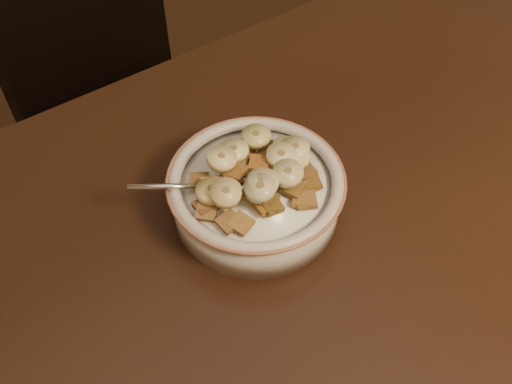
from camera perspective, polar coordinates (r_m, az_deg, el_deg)
table at (r=0.55m, az=2.90°, el=-18.25°), size 1.44×0.96×0.04m
chair at (r=1.17m, az=-11.23°, el=5.40°), size 0.46×0.46×0.87m
cereal_bowl at (r=0.61m, az=-0.00°, el=-0.52°), size 0.18×0.18×0.04m
milk at (r=0.59m, az=-0.00°, el=0.78°), size 0.15×0.15×0.00m
spoon at (r=0.59m, az=-2.74°, el=0.67°), size 0.05×0.05×0.01m
cereal_square_0 at (r=0.55m, az=-1.51°, el=-3.17°), size 0.03×0.03×0.01m
cereal_square_1 at (r=0.58m, az=1.63°, el=2.33°), size 0.02×0.02×0.01m
cereal_square_2 at (r=0.61m, az=-3.59°, el=3.72°), size 0.03×0.03×0.01m
cereal_square_3 at (r=0.62m, az=-0.66°, el=4.83°), size 0.03×0.03×0.01m
cereal_square_4 at (r=0.58m, az=-1.96°, el=2.04°), size 0.03×0.03×0.01m
cereal_square_5 at (r=0.58m, az=-4.48°, el=0.54°), size 0.03×0.03×0.01m
cereal_square_6 at (r=0.57m, az=-5.11°, el=-1.41°), size 0.02×0.02×0.01m
cereal_square_7 at (r=0.56m, az=0.85°, el=-1.26°), size 0.02×0.02×0.01m
cereal_square_8 at (r=0.56m, az=-4.97°, el=-1.93°), size 0.03×0.03×0.01m
cereal_square_9 at (r=0.57m, az=-2.60°, el=0.01°), size 0.03×0.03×0.01m
cereal_square_10 at (r=0.56m, az=1.54°, el=-1.36°), size 0.02×0.02×0.01m
cereal_square_11 at (r=0.60m, az=-1.49°, el=3.67°), size 0.03×0.03×0.01m
cereal_square_12 at (r=0.58m, az=4.66°, el=0.14°), size 0.03×0.03×0.01m
cereal_square_13 at (r=0.59m, az=-5.68°, el=1.10°), size 0.03×0.03×0.01m
cereal_square_14 at (r=0.58m, az=5.53°, el=0.87°), size 0.03×0.03×0.01m
cereal_square_15 at (r=0.59m, az=4.90°, el=2.13°), size 0.02×0.02×0.01m
cereal_square_16 at (r=0.60m, az=-3.17°, el=3.35°), size 0.03×0.03×0.01m
cereal_square_17 at (r=0.58m, az=-2.32°, el=1.86°), size 0.02×0.02×0.01m
cereal_square_18 at (r=0.59m, az=1.82°, el=2.82°), size 0.02×0.02×0.01m
cereal_square_19 at (r=0.59m, az=-1.87°, el=2.97°), size 0.03×0.03×0.01m
cereal_square_20 at (r=0.59m, az=3.34°, el=2.08°), size 0.03×0.03×0.01m
cereal_square_21 at (r=0.61m, az=1.22°, el=4.35°), size 0.03×0.03×0.01m
cereal_square_22 at (r=0.58m, az=3.71°, el=0.47°), size 0.03×0.03×0.01m
cereal_square_23 at (r=0.56m, az=1.39°, el=-1.19°), size 0.03×0.03×0.01m
cereal_square_24 at (r=0.57m, az=5.07°, el=-0.82°), size 0.03×0.03×0.01m
cereal_square_25 at (r=0.56m, az=-0.16°, el=-0.24°), size 0.03×0.03×0.01m
cereal_square_26 at (r=0.55m, az=-2.72°, el=-3.01°), size 0.02×0.02×0.01m
cereal_square_27 at (r=0.58m, az=0.33°, el=2.85°), size 0.03×0.03×0.01m
cereal_square_28 at (r=0.57m, az=4.70°, el=-0.75°), size 0.03×0.03×0.01m
banana_slice_0 at (r=0.59m, az=-2.25°, el=4.12°), size 0.04×0.04×0.01m
banana_slice_1 at (r=0.55m, az=0.71°, el=0.96°), size 0.04×0.04×0.01m
banana_slice_2 at (r=0.58m, az=-3.46°, el=3.34°), size 0.04×0.04×0.02m
banana_slice_3 at (r=0.59m, az=3.89°, el=3.37°), size 0.04×0.04×0.01m
banana_slice_4 at (r=0.61m, az=0.01°, el=5.58°), size 0.04×0.04×0.01m
banana_slice_5 at (r=0.59m, az=3.93°, el=4.31°), size 0.04×0.04×0.01m
banana_slice_6 at (r=0.60m, az=3.10°, el=4.34°), size 0.04×0.04×0.01m
banana_slice_7 at (r=0.57m, az=3.21°, el=1.86°), size 0.04×0.04×0.01m
banana_slice_8 at (r=0.55m, az=-3.01°, el=-0.09°), size 0.04×0.04×0.02m
banana_slice_9 at (r=0.58m, az=3.55°, el=3.08°), size 0.03×0.03×0.01m
banana_slice_10 at (r=0.58m, az=2.54°, el=3.61°), size 0.03×0.03×0.01m
banana_slice_11 at (r=0.55m, az=0.42°, el=0.38°), size 0.04×0.04×0.01m
banana_slice_12 at (r=0.57m, az=-4.49°, el=0.08°), size 0.04×0.04×0.01m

